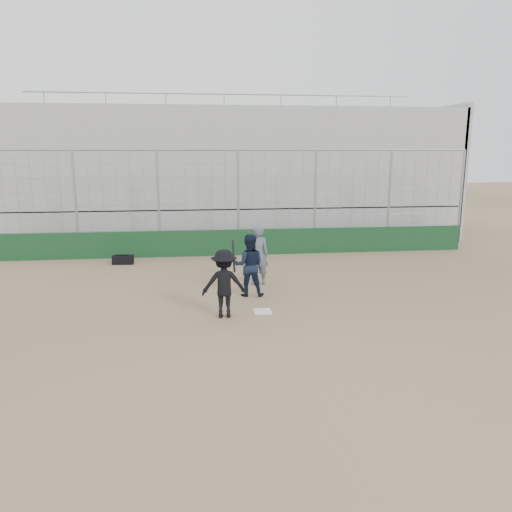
{
  "coord_description": "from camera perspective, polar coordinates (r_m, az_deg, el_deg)",
  "views": [
    {
      "loc": [
        -1.63,
        -11.97,
        4.08
      ],
      "look_at": [
        0.0,
        1.4,
        1.15
      ],
      "focal_mm": 35.0,
      "sensor_mm": 36.0,
      "label": 1
    }
  ],
  "objects": [
    {
      "name": "bleachers",
      "position": [
        24.0,
        -3.09,
        9.49
      ],
      "size": [
        20.25,
        6.7,
        6.98
      ],
      "color": "#979797",
      "rests_on": "ground"
    },
    {
      "name": "home_plate",
      "position": [
        12.74,
        0.77,
        -6.34
      ],
      "size": [
        0.44,
        0.44,
        0.02
      ],
      "primitive_type": "cube",
      "color": "white",
      "rests_on": "ground"
    },
    {
      "name": "umpire",
      "position": [
        15.07,
        0.18,
        -0.22
      ],
      "size": [
        0.67,
        0.45,
        1.64
      ],
      "primitive_type": "imported",
      "rotation": [
        0.0,
        0.0,
        3.16
      ],
      "color": "#525968",
      "rests_on": "ground"
    },
    {
      "name": "equipment_bag",
      "position": [
        18.47,
        -14.96,
        -0.41
      ],
      "size": [
        0.75,
        0.36,
        0.35
      ],
      "color": "black",
      "rests_on": "ground"
    },
    {
      "name": "ground",
      "position": [
        12.75,
        0.77,
        -6.39
      ],
      "size": [
        90.0,
        90.0,
        0.0
      ],
      "primitive_type": "plane",
      "color": "brown",
      "rests_on": "ground"
    },
    {
      "name": "catcher_crouched",
      "position": [
        13.92,
        -0.8,
        -2.24
      ],
      "size": [
        0.94,
        0.78,
        1.18
      ],
      "color": "black",
      "rests_on": "ground"
    },
    {
      "name": "backstop",
      "position": [
        19.29,
        -2.01,
        2.95
      ],
      "size": [
        18.1,
        0.25,
        4.04
      ],
      "color": "#10351A",
      "rests_on": "ground"
    },
    {
      "name": "batter_at_plate",
      "position": [
        12.18,
        -3.66,
        -3.15
      ],
      "size": [
        1.13,
        0.78,
        1.85
      ],
      "color": "black",
      "rests_on": "ground"
    }
  ]
}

